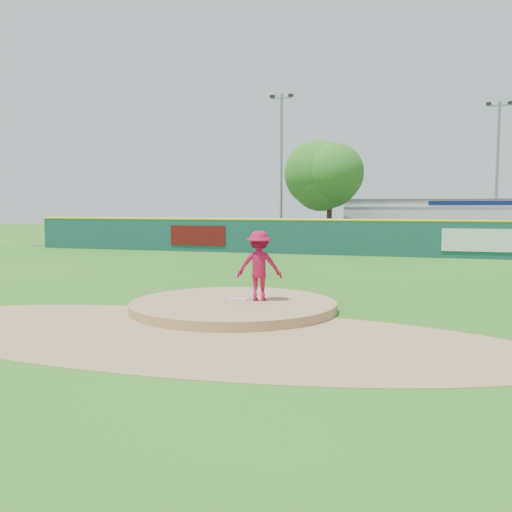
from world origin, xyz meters
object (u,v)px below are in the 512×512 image
(playground_slide, at_px, (185,233))
(light_pole_right, at_px, (497,166))
(van, at_px, (359,238))
(pool_building_grp, at_px, (449,221))
(pitcher, at_px, (259,266))
(light_pole_left, at_px, (281,162))
(deciduous_tree, at_px, (330,180))

(playground_slide, xyz_separation_m, light_pole_right, (21.33, 5.27, 4.67))
(van, xyz_separation_m, light_pole_right, (8.89, 4.58, 4.86))
(pool_building_grp, height_order, playground_slide, pool_building_grp)
(pitcher, distance_m, light_pole_right, 30.15)
(van, distance_m, pool_building_grp, 9.65)
(pool_building_grp, relative_size, playground_slide, 4.88)
(pitcher, height_order, van, pitcher)
(pitcher, relative_size, light_pole_left, 0.17)
(light_pole_left, bearing_deg, van, -22.91)
(pitcher, height_order, pool_building_grp, pool_building_grp)
(playground_slide, height_order, light_pole_left, light_pole_left)
(playground_slide, bearing_deg, light_pole_left, 27.30)
(light_pole_right, bearing_deg, playground_slide, -166.13)
(pitcher, bearing_deg, playground_slide, -72.68)
(pitcher, bearing_deg, van, -100.46)
(deciduous_tree, height_order, light_pole_right, light_pole_right)
(deciduous_tree, bearing_deg, light_pole_right, 19.98)
(pool_building_grp, xyz_separation_m, playground_slide, (-18.33, -8.26, -0.79))
(van, height_order, deciduous_tree, deciduous_tree)
(van, relative_size, pool_building_grp, 0.31)
(playground_slide, bearing_deg, pitcher, -61.02)
(pitcher, relative_size, playground_slide, 0.60)
(pool_building_grp, bearing_deg, deciduous_tree, -138.84)
(playground_slide, bearing_deg, light_pole_right, 13.87)
(pitcher, distance_m, pool_building_grp, 32.09)
(van, bearing_deg, light_pole_left, 46.41)
(van, relative_size, light_pole_right, 0.48)
(van, xyz_separation_m, playground_slide, (-12.44, -0.68, 0.19))
(pitcher, xyz_separation_m, deciduous_tree, (-2.61, 24.64, 3.36))
(pitcher, xyz_separation_m, pool_building_grp, (5.39, 31.63, 0.47))
(pool_building_grp, bearing_deg, pitcher, -99.66)
(pool_building_grp, bearing_deg, light_pole_right, -44.95)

